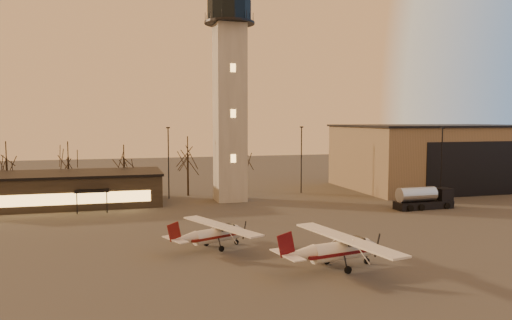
% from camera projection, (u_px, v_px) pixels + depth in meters
% --- Properties ---
extents(ground, '(220.00, 220.00, 0.00)m').
position_uv_depth(ground, '(312.00, 259.00, 40.29)').
color(ground, '#3E3C39').
rests_on(ground, ground).
extents(control_tower, '(6.80, 6.80, 32.60)m').
position_uv_depth(control_tower, '(230.00, 82.00, 67.73)').
color(control_tower, gray).
rests_on(control_tower, ground).
extents(hangar, '(30.60, 20.60, 10.30)m').
position_uv_depth(hangar, '(438.00, 156.00, 82.18)').
color(hangar, '#7F6B53').
rests_on(hangar, ground).
extents(terminal, '(25.40, 12.20, 4.30)m').
position_uv_depth(terminal, '(62.00, 189.00, 64.85)').
color(terminal, black).
rests_on(terminal, ground).
extents(light_poles, '(58.50, 12.25, 10.14)m').
position_uv_depth(light_poles, '(232.00, 161.00, 69.72)').
color(light_poles, black).
rests_on(light_poles, ground).
extents(tree_row, '(37.20, 9.20, 8.80)m').
position_uv_depth(tree_row, '(126.00, 155.00, 73.67)').
color(tree_row, black).
rests_on(tree_row, ground).
extents(cessna_front, '(9.55, 12.01, 3.30)m').
position_uv_depth(cessna_front, '(342.00, 253.00, 37.68)').
color(cessna_front, silver).
rests_on(cessna_front, ground).
extents(cessna_rear, '(8.39, 10.13, 2.88)m').
position_uv_depth(cessna_rear, '(218.00, 237.00, 43.53)').
color(cessna_rear, silver).
rests_on(cessna_rear, ground).
extents(fuel_truck, '(7.64, 2.70, 2.81)m').
position_uv_depth(fuel_truck, '(423.00, 200.00, 62.63)').
color(fuel_truck, black).
rests_on(fuel_truck, ground).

